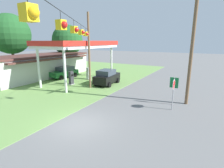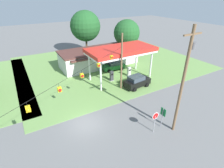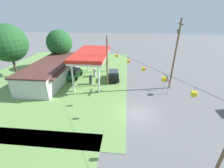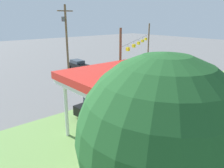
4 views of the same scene
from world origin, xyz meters
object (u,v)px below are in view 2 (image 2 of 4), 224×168
(car_at_pumps_front, at_px, (137,81))
(car_at_pumps_rear, at_px, (114,66))
(gas_station_store, at_px, (99,57))
(route_sign, at_px, (163,114))
(tree_behind_station, at_px, (85,26))
(fuel_pump_near, at_px, (112,76))
(fuel_pump_far, at_px, (129,72))
(gas_station_canopy, at_px, (121,51))
(utility_pole_main, at_px, (184,79))
(tree_far_back, at_px, (127,33))
(stop_sign_roadside, at_px, (155,118))

(car_at_pumps_front, bearing_deg, car_at_pumps_rear, 82.19)
(gas_station_store, height_order, route_sign, gas_station_store)
(route_sign, height_order, tree_behind_station, tree_behind_station)
(fuel_pump_near, xyz_separation_m, route_sign, (-0.95, -12.61, 0.89))
(gas_station_store, bearing_deg, fuel_pump_near, -101.26)
(tree_behind_station, bearing_deg, fuel_pump_far, -84.66)
(tree_behind_station, bearing_deg, route_sign, -96.25)
(gas_station_canopy, bearing_deg, utility_pole_main, -97.97)
(gas_station_store, relative_size, car_at_pumps_rear, 3.55)
(fuel_pump_near, bearing_deg, car_at_pumps_front, -59.28)
(car_at_pumps_rear, xyz_separation_m, tree_far_back, (6.13, 4.87, 4.67))
(car_at_pumps_front, relative_size, tree_behind_station, 0.43)
(fuel_pump_near, xyz_separation_m, car_at_pumps_rear, (2.69, 3.88, 0.05))
(fuel_pump_far, relative_size, tree_behind_station, 0.17)
(fuel_pump_far, distance_m, tree_far_back, 11.24)
(utility_pole_main, height_order, tree_behind_station, utility_pole_main)
(stop_sign_roadside, xyz_separation_m, utility_pole_main, (2.14, -0.80, 4.30))
(gas_station_store, relative_size, utility_pole_main, 1.42)
(gas_station_canopy, xyz_separation_m, fuel_pump_near, (-1.79, -0.00, -4.09))
(stop_sign_roadside, distance_m, route_sign, 1.33)
(car_at_pumps_rear, bearing_deg, route_sign, 82.43)
(car_at_pumps_front, bearing_deg, route_sign, -115.48)
(fuel_pump_far, xyz_separation_m, utility_pole_main, (-3.70, -13.63, 5.28))
(stop_sign_roadside, relative_size, tree_behind_station, 0.25)
(stop_sign_roadside, xyz_separation_m, route_sign, (1.31, 0.22, -0.10))
(fuel_pump_far, xyz_separation_m, car_at_pumps_front, (-1.27, -3.88, 0.16))
(fuel_pump_far, height_order, stop_sign_roadside, stop_sign_roadside)
(stop_sign_roadside, bearing_deg, utility_pole_main, 159.52)
(gas_station_canopy, xyz_separation_m, stop_sign_roadside, (-4.05, -12.84, -3.10))
(stop_sign_roadside, relative_size, utility_pole_main, 0.23)
(stop_sign_roadside, height_order, utility_pole_main, utility_pole_main)
(gas_station_store, distance_m, tree_far_back, 8.34)
(tree_behind_station, height_order, tree_far_back, tree_behind_station)
(fuel_pump_near, xyz_separation_m, stop_sign_roadside, (-2.26, -12.83, 0.99))
(car_at_pumps_front, height_order, utility_pole_main, utility_pole_main)
(gas_station_store, height_order, car_at_pumps_rear, gas_station_store)
(fuel_pump_far, height_order, route_sign, route_sign)
(tree_far_back, bearing_deg, utility_pole_main, -111.79)
(route_sign, distance_m, tree_behind_station, 28.69)
(fuel_pump_near, xyz_separation_m, car_at_pumps_front, (2.31, -3.88, 0.16))
(tree_behind_station, bearing_deg, tree_far_back, -45.24)
(tree_behind_station, relative_size, tree_far_back, 1.19)
(route_sign, bearing_deg, car_at_pumps_rear, 77.54)
(gas_station_canopy, height_order, fuel_pump_far, gas_station_canopy)
(tree_far_back, bearing_deg, gas_station_canopy, -128.83)
(fuel_pump_far, relative_size, tree_far_back, 0.21)
(car_at_pumps_front, bearing_deg, utility_pole_main, -108.99)
(car_at_pumps_front, bearing_deg, tree_far_back, 57.72)
(car_at_pumps_front, distance_m, route_sign, 9.35)
(gas_station_canopy, distance_m, car_at_pumps_rear, 5.67)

